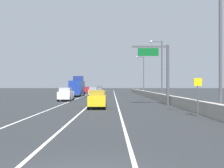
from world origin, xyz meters
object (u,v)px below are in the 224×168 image
Objects in this scene: car_red_1 at (87,90)px; car_gray_3 at (100,89)px; car_silver_2 at (93,92)px; speed_advisory_sign at (198,94)px; car_yellow_4 at (97,99)px; overhead_sign_gantry at (162,67)px; lamp_post_right_near at (217,42)px; car_white_0 at (66,94)px; lamp_post_right_second at (160,66)px; box_truck at (77,87)px; lamp_post_right_third at (143,73)px.

car_gray_3 is at bearing 65.16° from car_red_1.
car_gray_3 is at bearing 89.81° from car_silver_2.
speed_advisory_sign is 11.17m from car_yellow_4.
overhead_sign_gantry is at bearing 91.92° from speed_advisory_sign.
speed_advisory_sign is 4.20m from lamp_post_right_near.
car_white_0 is 40.94m from car_red_1.
speed_advisory_sign reaches higher than car_silver_2.
lamp_post_right_second is at bearing -67.59° from car_red_1.
car_silver_2 is 1.06× the size of car_yellow_4.
lamp_post_right_second is at bearing 86.88° from speed_advisory_sign.
lamp_post_right_second reaches higher than speed_advisory_sign.
lamp_post_right_near is at bearing -83.62° from overhead_sign_gantry.
box_truck is at bearing -96.31° from car_gray_3.
speed_advisory_sign is at bearing -81.25° from car_gray_3.
speed_advisory_sign reaches higher than car_white_0.
overhead_sign_gantry is 29.20m from box_truck.
lamp_post_right_near is 65.56m from car_red_1.
speed_advisory_sign is 41.34m from box_truck.
car_white_0 is at bearing -89.46° from car_red_1.
car_gray_3 is (-10.79, 70.10, -0.70)m from speed_advisory_sign.
overhead_sign_gantry is 10.38m from car_yellow_4.
lamp_post_right_second is 25.71m from lamp_post_right_third.
speed_advisory_sign is at bearing -93.12° from lamp_post_right_second.
car_silver_2 is (-12.02, 41.26, -4.70)m from lamp_post_right_near.
box_truck is at bearing -155.92° from car_silver_2.
overhead_sign_gantry is 1.56× the size of car_white_0.
box_truck is (0.01, -23.80, 1.07)m from car_red_1.
lamp_post_right_third is 23.47m from car_gray_3.
car_red_1 is (-15.46, 12.14, -4.72)m from lamp_post_right_third.
lamp_post_right_near reaches higher than car_white_0.
car_gray_3 is at bearing 98.75° from speed_advisory_sign.
car_white_0 is at bearing -88.73° from box_truck.
lamp_post_right_third reaches higher than car_yellow_4.
speed_advisory_sign is 0.68× the size of car_red_1.
lamp_post_right_third reaches higher than overhead_sign_gantry.
lamp_post_right_third reaches higher than car_gray_3.
car_gray_3 is (-10.34, 56.88, -3.67)m from overhead_sign_gantry.
car_gray_3 reaches higher than car_silver_2.
overhead_sign_gantry reaches higher than car_gray_3.
lamp_post_right_second is 2.09× the size of car_gray_3.
lamp_post_right_near reaches higher than car_red_1.
lamp_post_right_near is 1.00× the size of lamp_post_right_third.
speed_advisory_sign is 0.63× the size of car_gray_3.
lamp_post_right_near reaches higher than speed_advisory_sign.
speed_advisory_sign is 0.35× the size of box_truck.
car_yellow_4 is at bearing -79.14° from box_truck.
overhead_sign_gantry is 29.27m from car_silver_2.
lamp_post_right_near is at bearing -76.38° from car_red_1.
speed_advisory_sign is 25.11m from lamp_post_right_second.
car_white_0 is (-13.87, 21.67, -0.74)m from speed_advisory_sign.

